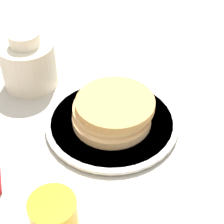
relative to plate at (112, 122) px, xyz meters
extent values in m
plane|color=#BCB7AD|center=(0.00, 0.01, -0.01)|extent=(4.00, 4.00, 0.00)
cylinder|color=silver|center=(0.00, 0.00, 0.00)|extent=(0.23, 0.23, 0.01)
cylinder|color=silver|center=(0.00, 0.00, 0.00)|extent=(0.25, 0.25, 0.01)
cylinder|color=#DFB178|center=(0.00, 0.00, 0.01)|extent=(0.15, 0.15, 0.02)
cylinder|color=#DBB276|center=(0.00, 0.01, 0.03)|extent=(0.15, 0.15, 0.01)
cylinder|color=tan|center=(0.01, 0.00, 0.04)|extent=(0.15, 0.15, 0.01)
cylinder|color=yellow|center=(-0.07, -0.22, 0.02)|extent=(0.07, 0.07, 0.06)
cylinder|color=beige|center=(-0.18, 0.12, 0.04)|extent=(0.11, 0.11, 0.10)
cylinder|color=beige|center=(-0.18, 0.12, 0.10)|extent=(0.06, 0.06, 0.03)
camera|label=1|loc=(0.02, -0.51, 0.49)|focal=60.00mm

